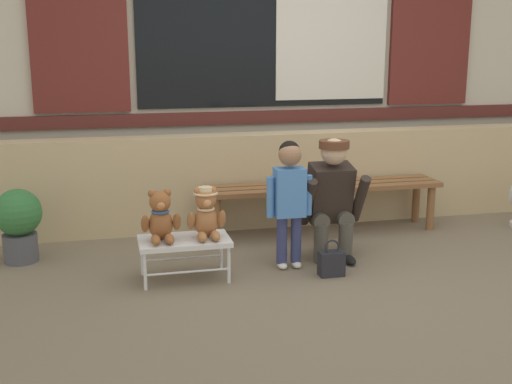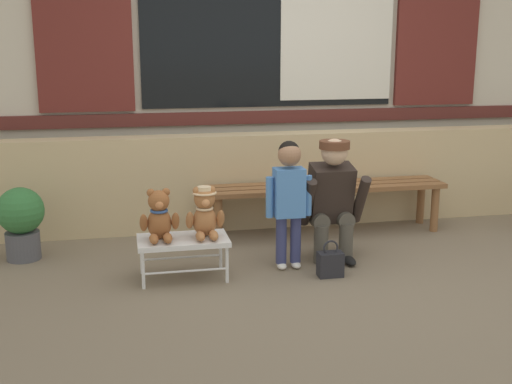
# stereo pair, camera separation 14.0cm
# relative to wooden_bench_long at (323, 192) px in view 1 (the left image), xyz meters

# --- Properties ---
(ground_plane) EXTENTS (60.00, 60.00, 0.00)m
(ground_plane) POSITION_rel_wooden_bench_long_xyz_m (-0.33, -1.06, -0.37)
(ground_plane) COLOR #756651
(brick_low_wall) EXTENTS (8.15, 0.25, 0.85)m
(brick_low_wall) POSITION_rel_wooden_bench_long_xyz_m (-0.33, 0.37, 0.05)
(brick_low_wall) COLOR tan
(brick_low_wall) RESTS_ON ground
(shop_facade) EXTENTS (8.32, 0.26, 3.63)m
(shop_facade) POSITION_rel_wooden_bench_long_xyz_m (-0.33, 0.88, 1.45)
(shop_facade) COLOR beige
(shop_facade) RESTS_ON ground
(wooden_bench_long) EXTENTS (2.10, 0.40, 0.44)m
(wooden_bench_long) POSITION_rel_wooden_bench_long_xyz_m (0.00, 0.00, 0.00)
(wooden_bench_long) COLOR brown
(wooden_bench_long) RESTS_ON ground
(small_display_bench) EXTENTS (0.64, 0.36, 0.30)m
(small_display_bench) POSITION_rel_wooden_bench_long_xyz_m (-1.33, -0.87, -0.11)
(small_display_bench) COLOR silver
(small_display_bench) RESTS_ON ground
(teddy_bear_plain) EXTENTS (0.28, 0.26, 0.36)m
(teddy_bear_plain) POSITION_rel_wooden_bench_long_xyz_m (-1.49, -0.87, 0.09)
(teddy_bear_plain) COLOR #93562D
(teddy_bear_plain) RESTS_ON small_display_bench
(teddy_bear_with_hat) EXTENTS (0.28, 0.27, 0.36)m
(teddy_bear_with_hat) POSITION_rel_wooden_bench_long_xyz_m (-1.17, -0.87, 0.10)
(teddy_bear_with_hat) COLOR #A86B3D
(teddy_bear_with_hat) RESTS_ON small_display_bench
(child_standing) EXTENTS (0.35, 0.18, 0.96)m
(child_standing) POSITION_rel_wooden_bench_long_xyz_m (-0.54, -0.81, 0.22)
(child_standing) COLOR navy
(child_standing) RESTS_ON ground
(adult_crouching) EXTENTS (0.50, 0.49, 0.95)m
(adult_crouching) POSITION_rel_wooden_bench_long_xyz_m (-0.16, -0.67, 0.11)
(adult_crouching) COLOR #4C473D
(adult_crouching) RESTS_ON ground
(handbag_on_ground) EXTENTS (0.18, 0.11, 0.27)m
(handbag_on_ground) POSITION_rel_wooden_bench_long_xyz_m (-0.29, -1.05, -0.28)
(handbag_on_ground) COLOR #232328
(handbag_on_ground) RESTS_ON ground
(potted_plant) EXTENTS (0.36, 0.36, 0.57)m
(potted_plant) POSITION_rel_wooden_bench_long_xyz_m (-2.51, -0.20, -0.05)
(potted_plant) COLOR #4C4C51
(potted_plant) RESTS_ON ground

